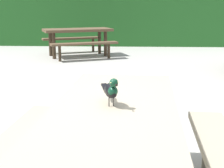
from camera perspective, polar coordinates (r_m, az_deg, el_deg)
hedge_wall at (r=11.74m, az=1.14°, el=11.51°), size 28.00×2.23×1.67m
picnic_table_foreground at (r=1.98m, az=0.39°, el=-9.17°), size 1.79×1.85×0.74m
bird_grackle at (r=1.89m, az=-0.12°, el=-1.08°), size 0.13×0.28×0.18m
picnic_table_mid_right at (r=8.66m, az=-6.23°, el=8.72°), size 2.23×2.21×0.74m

